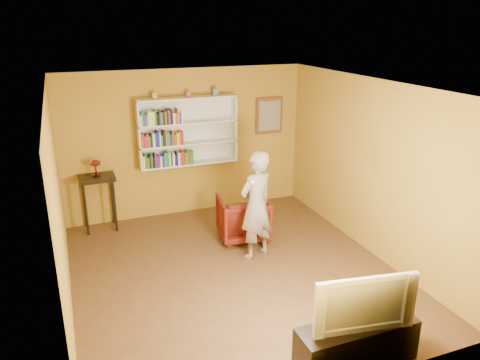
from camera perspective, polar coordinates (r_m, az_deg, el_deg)
name	(u,v)px	position (r m, az deg, el deg)	size (l,w,h in m)	color
room_shell	(234,208)	(6.53, -0.80, -3.44)	(5.30, 5.80, 2.88)	#4A2F17
bookshelf	(187,131)	(8.56, -6.46, 5.96)	(1.80, 0.29, 1.23)	silver
books_row_lower	(168,159)	(8.49, -8.78, 2.51)	(0.92, 0.19, 0.26)	yellow
books_row_middle	(162,139)	(8.37, -9.54, 4.94)	(0.74, 0.18, 0.27)	brown
books_row_upper	(161,118)	(8.29, -9.58, 7.49)	(0.75, 0.18, 0.26)	silver
ornament_left	(154,96)	(8.25, -10.39, 10.05)	(0.08, 0.08, 0.11)	#C28037
ornament_centre	(188,94)	(8.38, -6.36, 10.36)	(0.07, 0.07, 0.10)	#AD4539
ornament_right	(215,92)	(8.52, -3.08, 10.68)	(0.09, 0.09, 0.13)	slate
framed_painting	(269,115)	(9.11, 3.58, 7.86)	(0.55, 0.05, 0.70)	#5A3319
console_table	(97,186)	(8.37, -16.98, -0.65)	(0.60, 0.46, 0.98)	black
ruby_lustre	(95,165)	(8.26, -17.23, 1.81)	(0.18, 0.18, 0.29)	maroon
armchair	(243,218)	(7.83, 0.38, -4.63)	(0.79, 0.81, 0.74)	#460905
person	(256,205)	(7.06, 1.97, -3.10)	(0.62, 0.41, 1.70)	#776657
game_remote	(251,181)	(6.43, 1.31, -0.07)	(0.04, 0.15, 0.04)	white
tv_cabinet	(356,344)	(5.42, 14.00, -18.79)	(1.33, 0.40, 0.48)	black
television	(361,299)	(5.11, 14.50, -13.87)	(1.09, 0.14, 0.63)	black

